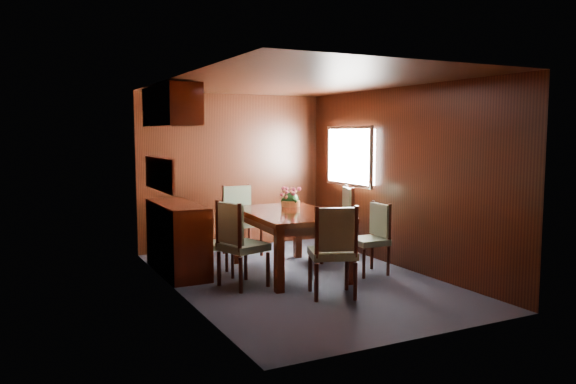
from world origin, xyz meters
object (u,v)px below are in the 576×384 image
dining_table (290,220)px  chair_left_near (238,240)px  flower_centerpiece (291,197)px  chair_head (334,246)px  chair_right_near (373,234)px  sideboard (177,238)px

dining_table → chair_left_near: bearing=-154.3°
chair_left_near → flower_centerpiece: bearing=110.5°
dining_table → chair_head: bearing=-89.5°
dining_table → chair_head: 1.20m
chair_head → flower_centerpiece: 1.72m
chair_right_near → chair_left_near: bearing=87.7°
chair_head → chair_left_near: bearing=151.9°
chair_right_near → sideboard: bearing=65.0°
chair_head → flower_centerpiece: (0.32, 1.65, 0.36)m
sideboard → chair_head: size_ratio=1.36×
sideboard → chair_left_near: bearing=-66.9°
chair_left_near → chair_right_near: chair_left_near is taller
chair_left_near → chair_head: bearing=26.8°
dining_table → chair_right_near: chair_right_near is taller
sideboard → chair_head: (1.21, -1.86, 0.12)m
dining_table → chair_left_near: size_ratio=1.73×
chair_left_near → flower_centerpiece: 1.40m
dining_table → chair_left_near: chair_left_near is taller
dining_table → chair_right_near: 1.08m
chair_left_near → chair_right_near: 1.80m
sideboard → flower_centerpiece: bearing=-8.0°
dining_table → flower_centerpiece: bearing=65.2°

